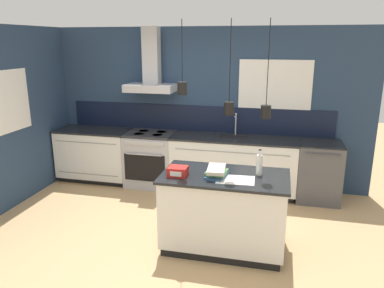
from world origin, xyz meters
name	(u,v)px	position (x,y,z in m)	size (l,w,h in m)	color
ground_plane	(161,238)	(0.00, 0.00, 0.00)	(16.00, 16.00, 0.00)	tan
wall_back	(195,105)	(-0.04, 2.00, 1.36)	(5.60, 2.13, 2.60)	navy
wall_left	(17,116)	(-2.43, 0.70, 1.30)	(0.08, 3.80, 2.60)	navy
counter_run_left	(96,154)	(-1.74, 1.69, 0.46)	(1.26, 0.64, 0.91)	black
counter_run_sink	(233,165)	(0.67, 1.69, 0.46)	(2.00, 0.64, 1.27)	black
oven_range	(151,159)	(-0.72, 1.69, 0.46)	(0.80, 0.66, 0.91)	#B5B5BA
dishwasher	(319,171)	(1.98, 1.69, 0.46)	(0.64, 0.65, 0.91)	#4C4C51
kitchen_island	(224,211)	(0.79, -0.03, 0.46)	(1.44, 0.81, 0.91)	black
bottle_on_island	(259,164)	(1.16, 0.07, 1.04)	(0.07, 0.07, 0.30)	silver
book_stack	(217,172)	(0.70, -0.10, 0.96)	(0.25, 0.35, 0.11)	#335684
red_supply_box	(178,171)	(0.28, -0.18, 0.96)	(0.21, 0.18, 0.11)	red
paper_pile	(236,180)	(0.92, -0.16, 0.91)	(0.43, 0.31, 0.01)	silver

